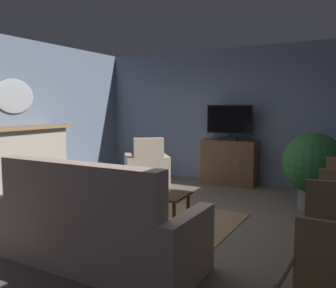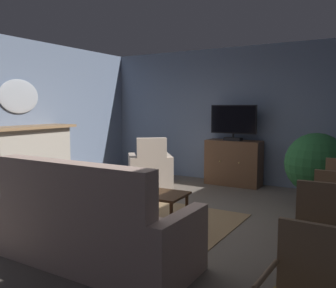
{
  "view_description": "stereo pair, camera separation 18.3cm",
  "coord_description": "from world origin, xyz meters",
  "px_view_note": "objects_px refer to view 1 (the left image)",
  "views": [
    {
      "loc": [
        2.48,
        -4.21,
        1.6
      ],
      "look_at": [
        0.01,
        0.33,
        1.05
      ],
      "focal_mm": 38.36,
      "sensor_mm": 36.0,
      "label": 1
    },
    {
      "loc": [
        2.64,
        -4.12,
        1.6
      ],
      "look_at": [
        0.01,
        0.33,
        1.05
      ],
      "focal_mm": 38.36,
      "sensor_mm": 36.0,
      "label": 2
    }
  ],
  "objects_px": {
    "side_chair_nearest_door": "(334,250)",
    "armchair_beside_cabinet": "(147,171)",
    "cat": "(98,195)",
    "tv_remote": "(135,189)",
    "sofa_floral": "(96,231)",
    "fireplace": "(27,163)",
    "television": "(229,122)",
    "potted_plant_leafy_by_curtain": "(313,165)",
    "wall_mirror_oval": "(14,96)",
    "tv_cabinet": "(229,163)",
    "coffee_table": "(148,196)"
  },
  "relations": [
    {
      "from": "tv_cabinet",
      "to": "potted_plant_leafy_by_curtain",
      "type": "bearing_deg",
      "value": -32.97
    },
    {
      "from": "coffee_table",
      "to": "side_chair_nearest_door",
      "type": "relative_size",
      "value": 1.05
    },
    {
      "from": "side_chair_nearest_door",
      "to": "armchair_beside_cabinet",
      "type": "bearing_deg",
      "value": 139.04
    },
    {
      "from": "wall_mirror_oval",
      "to": "side_chair_nearest_door",
      "type": "relative_size",
      "value": 0.81
    },
    {
      "from": "sofa_floral",
      "to": "potted_plant_leafy_by_curtain",
      "type": "bearing_deg",
      "value": 62.25
    },
    {
      "from": "tv_remote",
      "to": "armchair_beside_cabinet",
      "type": "height_order",
      "value": "armchair_beside_cabinet"
    },
    {
      "from": "fireplace",
      "to": "tv_cabinet",
      "type": "relative_size",
      "value": 1.51
    },
    {
      "from": "coffee_table",
      "to": "tv_remote",
      "type": "bearing_deg",
      "value": 171.36
    },
    {
      "from": "television",
      "to": "potted_plant_leafy_by_curtain",
      "type": "height_order",
      "value": "television"
    },
    {
      "from": "fireplace",
      "to": "armchair_beside_cabinet",
      "type": "distance_m",
      "value": 2.22
    },
    {
      "from": "tv_cabinet",
      "to": "cat",
      "type": "height_order",
      "value": "tv_cabinet"
    },
    {
      "from": "wall_mirror_oval",
      "to": "sofa_floral",
      "type": "bearing_deg",
      "value": -26.75
    },
    {
      "from": "fireplace",
      "to": "tv_remote",
      "type": "xyz_separation_m",
      "value": [
        2.48,
        -0.28,
        -0.12
      ]
    },
    {
      "from": "wall_mirror_oval",
      "to": "tv_cabinet",
      "type": "relative_size",
      "value": 0.75
    },
    {
      "from": "tv_cabinet",
      "to": "coffee_table",
      "type": "bearing_deg",
      "value": -91.78
    },
    {
      "from": "fireplace",
      "to": "tv_remote",
      "type": "height_order",
      "value": "fireplace"
    },
    {
      "from": "fireplace",
      "to": "wall_mirror_oval",
      "type": "distance_m",
      "value": 1.2
    },
    {
      "from": "potted_plant_leafy_by_curtain",
      "to": "side_chair_nearest_door",
      "type": "bearing_deg",
      "value": -80.63
    },
    {
      "from": "television",
      "to": "cat",
      "type": "xyz_separation_m",
      "value": [
        -1.55,
        -2.22,
        -1.21
      ]
    },
    {
      "from": "wall_mirror_oval",
      "to": "cat",
      "type": "distance_m",
      "value": 2.29
    },
    {
      "from": "wall_mirror_oval",
      "to": "armchair_beside_cabinet",
      "type": "distance_m",
      "value": 2.78
    },
    {
      "from": "tv_remote",
      "to": "television",
      "type": "bearing_deg",
      "value": -172.53
    },
    {
      "from": "sofa_floral",
      "to": "wall_mirror_oval",
      "type": "bearing_deg",
      "value": 153.25
    },
    {
      "from": "armchair_beside_cabinet",
      "to": "wall_mirror_oval",
      "type": "bearing_deg",
      "value": -135.46
    },
    {
      "from": "fireplace",
      "to": "coffee_table",
      "type": "height_order",
      "value": "fireplace"
    },
    {
      "from": "television",
      "to": "side_chair_nearest_door",
      "type": "bearing_deg",
      "value": -61.42
    },
    {
      "from": "tv_remote",
      "to": "cat",
      "type": "height_order",
      "value": "tv_remote"
    },
    {
      "from": "television",
      "to": "tv_remote",
      "type": "bearing_deg",
      "value": -96.39
    },
    {
      "from": "wall_mirror_oval",
      "to": "coffee_table",
      "type": "xyz_separation_m",
      "value": [
        2.95,
        -0.31,
        -1.36
      ]
    },
    {
      "from": "side_chair_nearest_door",
      "to": "potted_plant_leafy_by_curtain",
      "type": "bearing_deg",
      "value": 99.37
    },
    {
      "from": "coffee_table",
      "to": "side_chair_nearest_door",
      "type": "height_order",
      "value": "side_chair_nearest_door"
    },
    {
      "from": "armchair_beside_cabinet",
      "to": "cat",
      "type": "distance_m",
      "value": 1.29
    },
    {
      "from": "coffee_table",
      "to": "cat",
      "type": "relative_size",
      "value": 2.0
    },
    {
      "from": "television",
      "to": "potted_plant_leafy_by_curtain",
      "type": "xyz_separation_m",
      "value": [
        1.72,
        -1.06,
        -0.59
      ]
    },
    {
      "from": "side_chair_nearest_door",
      "to": "coffee_table",
      "type": "bearing_deg",
      "value": 154.09
    },
    {
      "from": "fireplace",
      "to": "side_chair_nearest_door",
      "type": "bearing_deg",
      "value": -15.98
    },
    {
      "from": "tv_cabinet",
      "to": "potted_plant_leafy_by_curtain",
      "type": "xyz_separation_m",
      "value": [
        1.72,
        -1.12,
        0.26
      ]
    },
    {
      "from": "sofa_floral",
      "to": "side_chair_nearest_door",
      "type": "relative_size",
      "value": 2.07
    },
    {
      "from": "fireplace",
      "to": "potted_plant_leafy_by_curtain",
      "type": "distance_m",
      "value": 4.79
    },
    {
      "from": "cat",
      "to": "tv_cabinet",
      "type": "bearing_deg",
      "value": 55.64
    },
    {
      "from": "cat",
      "to": "tv_remote",
      "type": "bearing_deg",
      "value": -29.54
    },
    {
      "from": "wall_mirror_oval",
      "to": "side_chair_nearest_door",
      "type": "distance_m",
      "value": 5.6
    },
    {
      "from": "fireplace",
      "to": "coffee_table",
      "type": "relative_size",
      "value": 1.55
    },
    {
      "from": "television",
      "to": "cat",
      "type": "bearing_deg",
      "value": -124.99
    },
    {
      "from": "wall_mirror_oval",
      "to": "tv_remote",
      "type": "relative_size",
      "value": 4.88
    },
    {
      "from": "tv_cabinet",
      "to": "television",
      "type": "xyz_separation_m",
      "value": [
        0.0,
        -0.05,
        0.86
      ]
    },
    {
      "from": "armchair_beside_cabinet",
      "to": "tv_remote",
      "type": "bearing_deg",
      "value": -62.12
    },
    {
      "from": "cat",
      "to": "wall_mirror_oval",
      "type": "bearing_deg",
      "value": -164.41
    },
    {
      "from": "fireplace",
      "to": "television",
      "type": "bearing_deg",
      "value": 43.26
    },
    {
      "from": "tv_remote",
      "to": "cat",
      "type": "xyz_separation_m",
      "value": [
        -1.23,
        0.7,
        -0.4
      ]
    }
  ]
}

